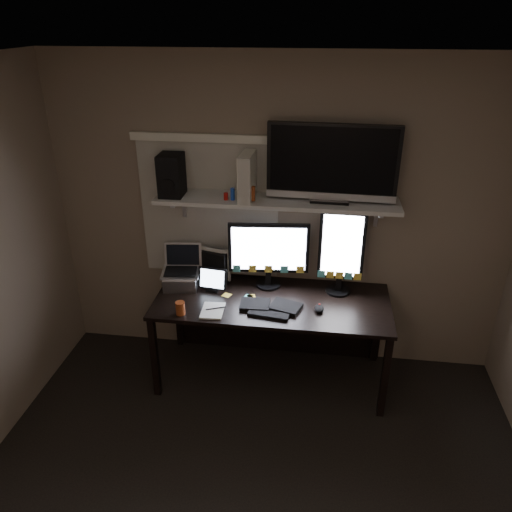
% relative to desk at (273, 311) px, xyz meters
% --- Properties ---
extents(ceiling, '(3.60, 3.60, 0.00)m').
position_rel_desk_xyz_m(ceiling, '(0.00, -1.55, 1.95)').
color(ceiling, silver).
rests_on(ceiling, back_wall).
extents(back_wall, '(3.60, 0.00, 3.60)m').
position_rel_desk_xyz_m(back_wall, '(0.00, 0.25, 0.70)').
color(back_wall, '#766855').
rests_on(back_wall, floor).
extents(window_blinds, '(1.10, 0.02, 1.10)m').
position_rel_desk_xyz_m(window_blinds, '(-0.55, 0.24, 0.75)').
color(window_blinds, beige).
rests_on(window_blinds, back_wall).
extents(desk, '(1.80, 0.75, 0.73)m').
position_rel_desk_xyz_m(desk, '(0.00, 0.00, 0.00)').
color(desk, black).
rests_on(desk, floor).
extents(wall_shelf, '(1.80, 0.35, 0.03)m').
position_rel_desk_xyz_m(wall_shelf, '(0.00, 0.08, 0.91)').
color(wall_shelf, beige).
rests_on(wall_shelf, back_wall).
extents(monitor_landscape, '(0.63, 0.13, 0.55)m').
position_rel_desk_xyz_m(monitor_landscape, '(-0.06, 0.10, 0.45)').
color(monitor_landscape, black).
rests_on(monitor_landscape, desk).
extents(monitor_portrait, '(0.35, 0.07, 0.69)m').
position_rel_desk_xyz_m(monitor_portrait, '(0.50, 0.07, 0.52)').
color(monitor_portrait, black).
rests_on(monitor_portrait, desk).
extents(keyboard, '(0.48, 0.24, 0.03)m').
position_rel_desk_xyz_m(keyboard, '(-0.00, -0.23, 0.19)').
color(keyboard, black).
rests_on(keyboard, desk).
extents(mouse, '(0.08, 0.11, 0.04)m').
position_rel_desk_xyz_m(mouse, '(0.36, -0.23, 0.20)').
color(mouse, black).
rests_on(mouse, desk).
extents(notepad, '(0.17, 0.23, 0.01)m').
position_rel_desk_xyz_m(notepad, '(-0.42, -0.35, 0.18)').
color(notepad, beige).
rests_on(notepad, desk).
extents(tablet, '(0.24, 0.13, 0.20)m').
position_rel_desk_xyz_m(tablet, '(-0.48, -0.04, 0.28)').
color(tablet, black).
rests_on(tablet, desk).
extents(file_sorter, '(0.25, 0.16, 0.29)m').
position_rel_desk_xyz_m(file_sorter, '(-0.49, 0.12, 0.32)').
color(file_sorter, black).
rests_on(file_sorter, desk).
extents(laptop, '(0.32, 0.27, 0.33)m').
position_rel_desk_xyz_m(laptop, '(-0.74, -0.03, 0.34)').
color(laptop, silver).
rests_on(laptop, desk).
extents(cup, '(0.08, 0.08, 0.10)m').
position_rel_desk_xyz_m(cup, '(-0.64, -0.41, 0.23)').
color(cup, '#903C1A').
rests_on(cup, desk).
extents(sticky_notes, '(0.28, 0.22, 0.00)m').
position_rel_desk_xyz_m(sticky_notes, '(-0.22, -0.19, 0.18)').
color(sticky_notes, yellow).
rests_on(sticky_notes, desk).
extents(tv, '(0.93, 0.21, 0.56)m').
position_rel_desk_xyz_m(tv, '(0.39, 0.08, 1.20)').
color(tv, black).
rests_on(tv, wall_shelf).
extents(game_console, '(0.10, 0.29, 0.34)m').
position_rel_desk_xyz_m(game_console, '(-0.21, 0.05, 1.10)').
color(game_console, silver).
rests_on(game_console, wall_shelf).
extents(speaker, '(0.17, 0.21, 0.31)m').
position_rel_desk_xyz_m(speaker, '(-0.78, 0.05, 1.08)').
color(speaker, black).
rests_on(speaker, wall_shelf).
extents(bottles, '(0.20, 0.11, 0.12)m').
position_rel_desk_xyz_m(bottles, '(-0.26, -0.00, 0.99)').
color(bottles, '#A50F0C').
rests_on(bottles, wall_shelf).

